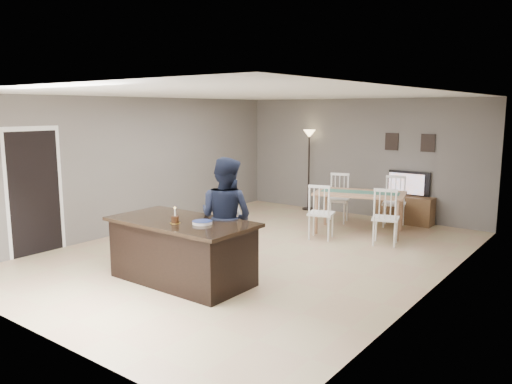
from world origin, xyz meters
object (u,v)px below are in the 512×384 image
Objects in this scene: tv_console at (405,209)px; dining_table at (360,199)px; kitchen_island at (182,250)px; television at (407,184)px; birthday_cake at (175,219)px; woman at (229,218)px; plate_stack at (202,222)px; man at (226,218)px; floor_lamp at (309,148)px.

dining_table is (-0.43, -1.37, 0.38)m from tv_console.
kitchen_island is 5.70m from tv_console.
television is at bearing 90.00° from tv_console.
woman is at bearing 93.57° from birthday_cake.
dining_table is at bearing 85.05° from plate_stack.
television is (0.00, 0.07, 0.56)m from tv_console.
tv_console is at bearing -103.86° from man.
man reaches higher than woman.
man is at bearing 125.53° from woman.
floor_lamp reaches higher than man.
television reaches higher than dining_table.
woman is at bearing -58.06° from man.
woman is at bearing -74.58° from floor_lamp.
television is 5.93m from birthday_cake.
plate_stack is 0.14× the size of floor_lamp.
television is 3.26× the size of plate_stack.
floor_lamp is at bearing -76.53° from man.
television reaches higher than kitchen_island.
floor_lamp is (-1.26, 5.59, 1.07)m from kitchen_island.
tv_console is 1.31× the size of television.
birthday_cake is at bearing -101.15° from tv_console.
floor_lamp reaches higher than woman.
kitchen_island is 1.21× the size of man.
dining_table reaches higher than kitchen_island.
television is 4.01× the size of birthday_cake.
television is 0.51× the size of man.
dining_table is (0.40, 3.65, -0.21)m from man.
woman is at bearing 111.41° from plate_stack.
woman is (-0.01, 1.06, 0.28)m from kitchen_island.
kitchen_island is at bearing 77.99° from television.
woman is at bearing 75.19° from television.
plate_stack is 0.12× the size of dining_table.
birthday_cake reaches higher than dining_table.
dining_table is (0.78, 3.14, -0.06)m from woman.
kitchen_island is 5.78m from television.
kitchen_island is at bearing -116.57° from dining_table.
floor_lamp is at bearing 129.32° from dining_table.
man is 7.80× the size of birthday_cake.
tv_console is at bearing 56.16° from dining_table.
woman is 0.83× the size of man.
plate_stack is (0.41, -1.05, 0.18)m from woman.
birthday_cake is at bearing -70.29° from kitchen_island.
man is at bearing 80.65° from television.
television is at bearing -103.73° from man.
kitchen_island is 0.79m from man.
television is 0.39× the size of dining_table.
woman is at bearing 90.62° from kitchen_island.
kitchen_island is 9.43× the size of birthday_cake.
television is at bearing 78.98° from birthday_cake.
television is at bearing 1.16° from floor_lamp.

